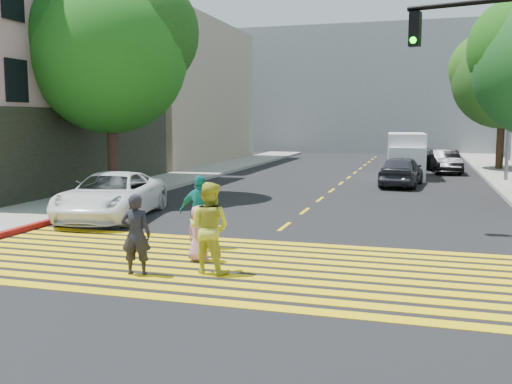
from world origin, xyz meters
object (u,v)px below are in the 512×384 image
at_px(pedestrian_child, 199,233).
at_px(white_sedan, 111,195).
at_px(silver_car, 414,156).
at_px(white_van, 406,157).
at_px(tree_right_far, 506,72).
at_px(pedestrian_extra, 201,212).
at_px(dark_car_parked, 445,161).
at_px(tree_left, 112,47).
at_px(pedestrian_man, 136,234).
at_px(pedestrian_woman, 209,228).
at_px(dark_car_near, 401,171).

relative_size(pedestrian_child, white_sedan, 0.24).
xyz_separation_m(white_sedan, silver_car, (8.96, 22.82, 0.01)).
bearing_deg(white_van, pedestrian_child, -103.53).
bearing_deg(tree_right_far, silver_car, 167.53).
xyz_separation_m(pedestrian_extra, dark_car_parked, (6.44, 22.57, -0.21)).
bearing_deg(pedestrian_child, tree_left, -37.02).
height_order(pedestrian_man, pedestrian_extra, pedestrian_extra).
bearing_deg(dark_car_parked, pedestrian_woman, -109.67).
height_order(pedestrian_child, dark_car_near, dark_car_near).
xyz_separation_m(pedestrian_woman, silver_car, (3.57, 28.14, -0.21)).
bearing_deg(white_sedan, dark_car_parked, 51.19).
bearing_deg(pedestrian_extra, pedestrian_child, 101.89).
distance_m(pedestrian_woman, white_sedan, 7.58).
distance_m(pedestrian_man, pedestrian_extra, 2.70).
relative_size(dark_car_near, silver_car, 0.85).
height_order(tree_right_far, dark_car_near, tree_right_far).
height_order(pedestrian_woman, white_sedan, pedestrian_woman).
bearing_deg(pedestrian_extra, tree_right_far, -119.54).
distance_m(pedestrian_child, silver_car, 27.60).
xyz_separation_m(pedestrian_man, white_sedan, (-4.02, 5.88, -0.11)).
height_order(tree_left, dark_car_near, tree_left).
relative_size(pedestrian_man, pedestrian_extra, 0.93).
bearing_deg(white_van, dark_car_parked, 54.32).
bearing_deg(white_van, pedestrian_extra, -105.52).
distance_m(tree_right_far, white_van, 9.23).
bearing_deg(pedestrian_extra, dark_car_parked, -114.00).
distance_m(pedestrian_child, white_sedan, 6.57).
xyz_separation_m(pedestrian_extra, white_van, (4.30, 19.24, 0.24)).
bearing_deg(tree_left, white_van, 46.16).
xyz_separation_m(pedestrian_woman, white_van, (3.26, 21.36, 0.20)).
height_order(pedestrian_woman, pedestrian_child, pedestrian_woman).
height_order(tree_left, pedestrian_woman, tree_left).
relative_size(tree_left, pedestrian_extra, 4.94).
relative_size(pedestrian_woman, dark_car_parked, 0.45).
bearing_deg(pedestrian_child, dark_car_parked, -90.16).
height_order(pedestrian_extra, dark_car_parked, pedestrian_extra).
distance_m(pedestrian_child, dark_car_parked, 24.57).
distance_m(tree_right_far, silver_car, 7.45).
relative_size(white_sedan, dark_car_near, 1.22).
distance_m(pedestrian_woman, dark_car_parked, 25.28).
relative_size(pedestrian_child, dark_car_near, 0.29).
relative_size(pedestrian_woman, pedestrian_extra, 1.05).
distance_m(pedestrian_man, silver_car, 29.12).
bearing_deg(silver_car, tree_right_far, 165.84).
bearing_deg(dark_car_parked, tree_right_far, 27.29).
distance_m(white_sedan, dark_car_parked, 22.18).
distance_m(dark_car_parked, white_van, 3.99).
xyz_separation_m(pedestrian_child, white_sedan, (-4.82, 4.47, 0.10)).
distance_m(white_sedan, dark_car_near, 14.49).
bearing_deg(pedestrian_woman, tree_left, -44.32).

